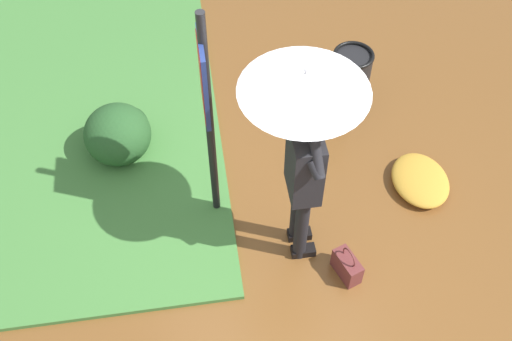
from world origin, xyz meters
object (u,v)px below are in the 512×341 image
object	(u,v)px
trash_bin	(349,84)
person_with_umbrella	(304,125)
handbag	(347,266)
info_sign_post	(207,103)

from	to	relation	value
trash_bin	person_with_umbrella	bearing A→B (deg)	150.76
person_with_umbrella	trash_bin	world-z (taller)	person_with_umbrella
handbag	person_with_umbrella	bearing A→B (deg)	41.87
info_sign_post	handbag	size ratio (longest dim) A/B	6.22
info_sign_post	trash_bin	bearing A→B (deg)	-54.82
person_with_umbrella	handbag	size ratio (longest dim) A/B	5.53
person_with_umbrella	trash_bin	xyz separation A→B (m)	(1.52, -0.85, -1.13)
handbag	info_sign_post	bearing A→B (deg)	50.94
handbag	trash_bin	bearing A→B (deg)	-13.42
person_with_umbrella	info_sign_post	xyz separation A→B (m)	(0.44, 0.69, -0.11)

